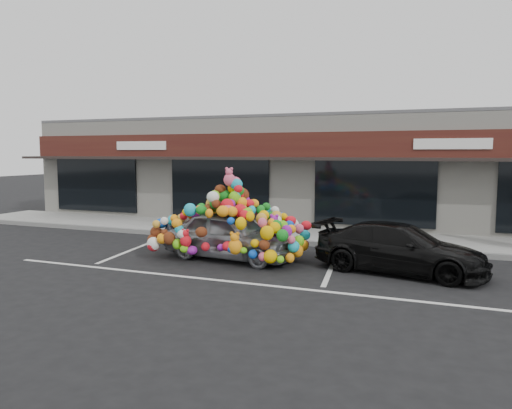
% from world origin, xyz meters
% --- Properties ---
extents(ground, '(90.00, 90.00, 0.00)m').
position_xyz_m(ground, '(0.00, 0.00, 0.00)').
color(ground, black).
rests_on(ground, ground).
extents(shop_building, '(24.00, 7.20, 4.31)m').
position_xyz_m(shop_building, '(0.00, 8.44, 2.16)').
color(shop_building, silver).
rests_on(shop_building, ground).
extents(sidewalk, '(26.00, 3.00, 0.15)m').
position_xyz_m(sidewalk, '(0.00, 4.00, 0.07)').
color(sidewalk, gray).
rests_on(sidewalk, ground).
extents(kerb, '(26.00, 0.18, 0.16)m').
position_xyz_m(kerb, '(0.00, 2.50, 0.07)').
color(kerb, slate).
rests_on(kerb, ground).
extents(parking_stripe_left, '(0.73, 4.37, 0.01)m').
position_xyz_m(parking_stripe_left, '(-3.20, 0.20, 0.00)').
color(parking_stripe_left, silver).
rests_on(parking_stripe_left, ground).
extents(parking_stripe_mid, '(0.73, 4.37, 0.01)m').
position_xyz_m(parking_stripe_mid, '(2.80, 0.20, 0.00)').
color(parking_stripe_mid, silver).
rests_on(parking_stripe_mid, ground).
extents(lane_line, '(14.00, 0.12, 0.01)m').
position_xyz_m(lane_line, '(2.00, -2.30, 0.00)').
color(lane_line, silver).
rests_on(lane_line, ground).
extents(toy_car, '(2.77, 4.24, 2.36)m').
position_xyz_m(toy_car, '(0.07, -0.11, 0.80)').
color(toy_car, gray).
rests_on(toy_car, ground).
extents(black_sedan, '(2.39, 4.30, 1.18)m').
position_xyz_m(black_sedan, '(4.48, -0.01, 0.59)').
color(black_sedan, black).
rests_on(black_sedan, ground).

